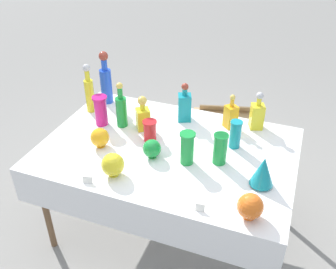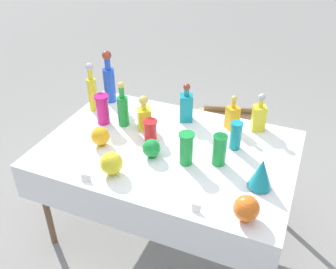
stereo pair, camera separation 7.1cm
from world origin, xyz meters
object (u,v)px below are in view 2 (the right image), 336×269
at_px(square_decanter_1, 186,106).
at_px(fluted_vase_0, 261,174).
at_px(square_decanter_0, 232,116).
at_px(slender_vase_3, 186,148).
at_px(square_decanter_3, 259,116).
at_px(round_bowl_0, 100,136).
at_px(round_bowl_2, 111,163).
at_px(tall_bottle_2, 123,108).
at_px(square_decanter_2, 144,115).
at_px(tall_bottle_1, 109,80).
at_px(slender_vase_2, 236,135).
at_px(slender_vase_0, 102,109).
at_px(slender_vase_1, 219,149).
at_px(slender_vase_4, 150,130).
at_px(tall_bottle_0, 92,90).
at_px(round_bowl_3, 151,148).
at_px(cardboard_box_behind_left, 225,133).
at_px(round_bowl_1, 246,208).

xyz_separation_m(square_decanter_1, fluted_vase_0, (0.65, -0.54, -0.02)).
distance_m(square_decanter_0, slender_vase_3, 0.53).
relative_size(square_decanter_3, round_bowl_0, 2.11).
xyz_separation_m(square_decanter_0, round_bowl_2, (-0.53, -0.77, -0.02)).
height_order(tall_bottle_2, square_decanter_2, tall_bottle_2).
bearing_deg(tall_bottle_1, slender_vase_2, -13.33).
bearing_deg(round_bowl_2, slender_vase_3, 35.97).
xyz_separation_m(tall_bottle_2, square_decanter_3, (0.90, 0.31, -0.02)).
bearing_deg(slender_vase_0, slender_vase_1, -8.99).
distance_m(slender_vase_0, slender_vase_1, 0.92).
relative_size(slender_vase_3, fluted_vase_0, 1.12).
xyz_separation_m(square_decanter_1, square_decanter_3, (0.51, 0.08, -0.01)).
distance_m(square_decanter_3, fluted_vase_0, 0.63).
distance_m(tall_bottle_2, square_decanter_2, 0.16).
distance_m(tall_bottle_2, slender_vase_4, 0.28).
height_order(tall_bottle_0, slender_vase_3, tall_bottle_0).
bearing_deg(round_bowl_3, slender_vase_4, 116.89).
bearing_deg(round_bowl_0, square_decanter_0, 35.96).
bearing_deg(square_decanter_3, square_decanter_0, -162.19).
xyz_separation_m(tall_bottle_2, slender_vase_0, (-0.15, -0.04, -0.01)).
height_order(square_decanter_3, cardboard_box_behind_left, square_decanter_3).
height_order(square_decanter_2, round_bowl_2, square_decanter_2).
bearing_deg(tall_bottle_0, slender_vase_4, -19.99).
bearing_deg(slender_vase_1, round_bowl_0, -172.10).
xyz_separation_m(tall_bottle_2, square_decanter_0, (0.73, 0.25, -0.04)).
relative_size(square_decanter_1, slender_vase_1, 1.45).
bearing_deg(cardboard_box_behind_left, slender_vase_0, -120.73).
height_order(round_bowl_1, cardboard_box_behind_left, round_bowl_1).
bearing_deg(square_decanter_0, slender_vase_3, -107.15).
bearing_deg(tall_bottle_2, round_bowl_3, -38.42).
bearing_deg(tall_bottle_1, round_bowl_0, -65.90).
height_order(tall_bottle_1, square_decanter_0, tall_bottle_1).
relative_size(square_decanter_2, slender_vase_1, 1.26).
distance_m(square_decanter_3, slender_vase_1, 0.51).
height_order(square_decanter_3, slender_vase_3, square_decanter_3).
distance_m(square_decanter_0, slender_vase_4, 0.59).
relative_size(slender_vase_2, round_bowl_1, 1.33).
bearing_deg(slender_vase_4, tall_bottle_2, 158.57).
distance_m(tall_bottle_2, square_decanter_0, 0.77).
bearing_deg(fluted_vase_0, cardboard_box_behind_left, 111.09).
bearing_deg(round_bowl_1, cardboard_box_behind_left, 107.21).
xyz_separation_m(tall_bottle_1, round_bowl_0, (0.25, -0.56, -0.11)).
relative_size(round_bowl_0, round_bowl_1, 0.92).
xyz_separation_m(square_decanter_0, fluted_vase_0, (0.31, -0.56, 0.00)).
bearing_deg(slender_vase_1, round_bowl_3, -166.67).
bearing_deg(round_bowl_2, square_decanter_3, 49.89).
bearing_deg(tall_bottle_2, slender_vase_4, -21.43).
distance_m(square_decanter_3, round_bowl_1, 0.90).
distance_m(tall_bottle_0, slender_vase_2, 1.13).
xyz_separation_m(square_decanter_3, round_bowl_2, (-0.70, -0.83, -0.03)).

